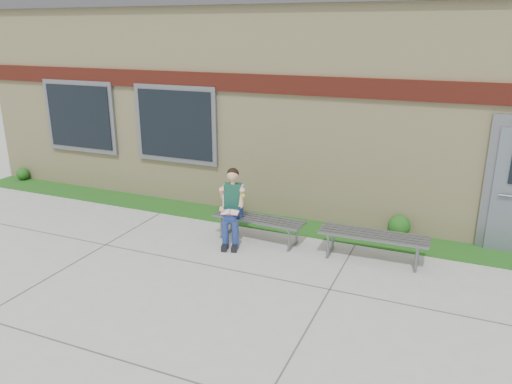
% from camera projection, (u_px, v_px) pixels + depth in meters
% --- Properties ---
extents(ground, '(80.00, 80.00, 0.00)m').
position_uv_depth(ground, '(252.00, 292.00, 7.11)').
color(ground, '#9E9E99').
rests_on(ground, ground).
extents(grass_strip, '(16.00, 0.80, 0.02)m').
position_uv_depth(grass_strip, '(307.00, 228.00, 9.38)').
color(grass_strip, '#1D4612').
rests_on(grass_strip, ground).
extents(school_building, '(16.20, 6.22, 4.20)m').
position_uv_depth(school_building, '(353.00, 95.00, 11.70)').
color(school_building, beige).
rests_on(school_building, ground).
extents(bench_left, '(1.66, 0.54, 0.42)m').
position_uv_depth(bench_left, '(259.00, 223.00, 8.76)').
color(bench_left, slate).
rests_on(bench_left, ground).
extents(bench_right, '(1.74, 0.53, 0.45)m').
position_uv_depth(bench_right, '(373.00, 240.00, 8.01)').
color(bench_right, slate).
rests_on(bench_right, ground).
extents(girl, '(0.55, 0.82, 1.30)m').
position_uv_depth(girl, '(232.00, 205.00, 8.64)').
color(girl, navy).
rests_on(girl, ground).
extents(shrub_west, '(0.31, 0.31, 0.31)m').
position_uv_depth(shrub_west, '(23.00, 174.00, 12.31)').
color(shrub_west, '#1D4612').
rests_on(shrub_west, grass_strip).
extents(shrub_mid, '(0.34, 0.34, 0.34)m').
position_uv_depth(shrub_mid, '(232.00, 203.00, 10.17)').
color(shrub_mid, '#1D4612').
rests_on(shrub_mid, grass_strip).
extents(shrub_east, '(0.40, 0.40, 0.40)m').
position_uv_depth(shrub_east, '(399.00, 226.00, 8.93)').
color(shrub_east, '#1D4612').
rests_on(shrub_east, grass_strip).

